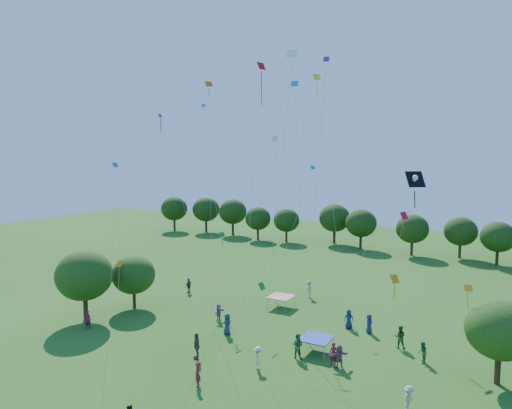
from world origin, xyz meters
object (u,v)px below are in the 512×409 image
object	(u,v)px
near_tree_east	(500,330)
near_tree_north	(134,275)
pirate_kite	(413,182)
red_high_kite	(259,105)
tent_blue	(316,339)
near_tree_west	(84,275)
tent_red_stripe	(281,297)

from	to	relation	value
near_tree_east	near_tree_north	bearing A→B (deg)	-179.95
pirate_kite	red_high_kite	xyz separation A→B (m)	(-14.12, 4.05, 6.29)
near_tree_north	red_high_kite	bearing A→B (deg)	21.71
tent_blue	red_high_kite	size ratio (longest dim) A/B	0.10
near_tree_west	near_tree_north	xyz separation A→B (m)	(1.39, 4.61, -0.83)
tent_red_stripe	tent_blue	distance (m)	10.41
near_tree_north	near_tree_east	xyz separation A→B (m)	(31.04, 0.03, 0.36)
near_tree_west	red_high_kite	world-z (taller)	red_high_kite
near_tree_east	red_high_kite	size ratio (longest dim) A/B	0.25
near_tree_north	tent_blue	world-z (taller)	near_tree_north
near_tree_west	pirate_kite	size ratio (longest dim) A/B	0.52
near_tree_north	near_tree_east	distance (m)	31.04
near_tree_west	red_high_kite	distance (m)	21.61
near_tree_north	tent_blue	size ratio (longest dim) A/B	2.30
red_high_kite	near_tree_north	bearing A→B (deg)	-158.29
near_tree_north	near_tree_east	size ratio (longest dim) A/B	0.93
near_tree_east	red_high_kite	world-z (taller)	red_high_kite
tent_blue	pirate_kite	world-z (taller)	pirate_kite
tent_red_stripe	red_high_kite	size ratio (longest dim) A/B	0.10
tent_red_stripe	tent_blue	bearing A→B (deg)	-49.83
near_tree_west	tent_blue	xyz separation A→B (m)	(20.52, 3.49, -3.01)
near_tree_north	tent_blue	xyz separation A→B (m)	(19.13, -1.12, -2.18)
tent_blue	pirate_kite	distance (m)	13.37
near_tree_west	red_high_kite	xyz separation A→B (m)	(12.63, 9.09, 15.00)
pirate_kite	near_tree_east	bearing A→B (deg)	-3.95
near_tree_north	near_tree_east	bearing A→B (deg)	0.05
tent_red_stripe	tent_blue	xyz separation A→B (m)	(6.71, -7.96, 0.00)
near_tree_north	red_high_kite	distance (m)	19.92
near_tree_north	near_tree_east	world-z (taller)	near_tree_east
near_tree_west	tent_red_stripe	distance (m)	18.18
near_tree_north	tent_red_stripe	xyz separation A→B (m)	(12.42, 6.84, -2.18)
near_tree_east	tent_blue	world-z (taller)	near_tree_east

